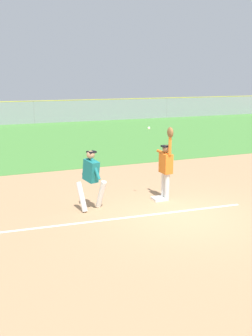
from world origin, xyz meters
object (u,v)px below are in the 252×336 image
Objects in this scene: first_base at (159,199)px; fielder at (166,164)px; parked_car_red at (14,112)px; parked_car_green at (122,108)px; baseball at (149,128)px; parked_car_silver at (75,110)px; runner at (91,176)px.

first_base is 0.17× the size of fielder.
parked_car_red reaches higher than first_base.
first_base is at bearing -103.45° from parked_car_green.
parked_car_silver is at bearing 79.82° from baseball.
parked_car_silver and parked_car_green have the same top height.
runner is 25.65m from parked_car_red.
runner is 27.97m from parked_car_green.
fielder is at bearing -13.81° from baseball.
first_base is 1.10m from fielder.
fielder is 30.81× the size of baseball.
parked_car_green is (8.87, 25.58, -0.45)m from fielder.
runner reaches higher than parked_car_green.
first_base is 25.58m from parked_car_red.
parked_car_silver is (4.16, 25.07, 0.63)m from first_base.
parked_car_red is at bearing 91.89° from baseball.
baseball is at bearing -95.45° from parked_car_silver.
fielder reaches higher than parked_car_silver.
runner reaches higher than first_base.
runner reaches higher than parked_car_silver.
fielder is at bearing -14.13° from first_base.
baseball is 0.02× the size of parked_car_silver.
first_base is at bearing -13.61° from baseball.
parked_car_red is at bearing -174.00° from parked_car_green.
fielder reaches higher than runner.
fielder reaches higher than parked_car_red.
parked_car_silver is (6.35, 25.14, -0.32)m from runner.
runner is 0.39× the size of parked_car_red.
first_base is at bearing -87.27° from parked_car_red.
baseball reaches higher than parked_car_red.
baseball reaches higher than parked_car_green.
first_base is 5.14× the size of baseball.
runner is at bearing -99.44° from parked_car_silver.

